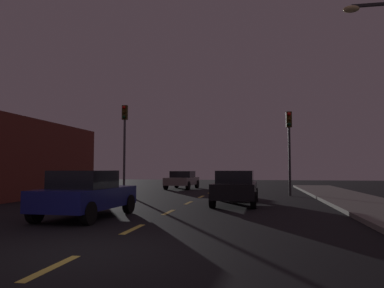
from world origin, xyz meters
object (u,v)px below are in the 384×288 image
car_adjacent_lane (86,194)px  car_oncoming_far (182,180)px  car_stopped_ahead (236,187)px  traffic_signal_left (125,132)px  traffic_signal_right (289,137)px

car_adjacent_lane → car_oncoming_far: (-0.54, 17.52, -0.04)m
car_stopped_ahead → traffic_signal_left: bearing=141.2°
traffic_signal_left → car_stopped_ahead: bearing=-38.8°
car_stopped_ahead → car_adjacent_lane: bearing=-129.4°
car_oncoming_far → car_adjacent_lane: bearing=-88.2°
car_stopped_ahead → car_oncoming_far: (-4.88, 12.24, -0.04)m
traffic_signal_right → car_stopped_ahead: 6.93m
car_stopped_ahead → car_oncoming_far: size_ratio=1.10×
car_oncoming_far → car_stopped_ahead: bearing=-68.3°
traffic_signal_right → car_adjacent_lane: (-7.06, -11.08, -2.64)m
car_adjacent_lane → traffic_signal_right: bearing=57.5°
car_stopped_ahead → car_adjacent_lane: car_adjacent_lane is taller
car_adjacent_lane → traffic_signal_left: bearing=104.5°
car_stopped_ahead → car_oncoming_far: car_stopped_ahead is taller
car_stopped_ahead → car_oncoming_far: 13.18m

